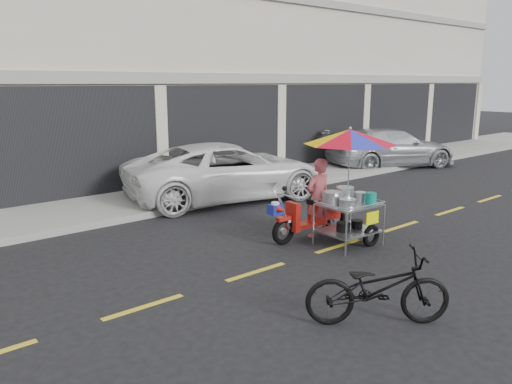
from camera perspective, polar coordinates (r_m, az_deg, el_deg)
ground at (r=9.48m, az=9.37°, el=-6.14°), size 90.00×90.00×0.00m
sidewalk at (r=13.55m, az=-8.49°, el=-0.11°), size 45.00×3.00×0.15m
shophouse_block at (r=19.08m, az=-9.77°, el=16.05°), size 36.00×8.11×10.40m
centerline at (r=9.48m, az=9.37°, el=-6.11°), size 42.00×0.10×0.01m
white_pickup at (r=12.96m, az=-3.28°, el=2.40°), size 5.67×3.50×1.47m
silver_pickup at (r=18.54m, az=15.13°, el=4.90°), size 5.11×3.50×1.37m
near_bicycle at (r=6.53m, az=13.75°, el=-10.62°), size 1.82×1.62×0.96m
food_vendor_rig at (r=9.45m, az=9.28°, el=2.49°), size 2.19×1.84×2.22m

